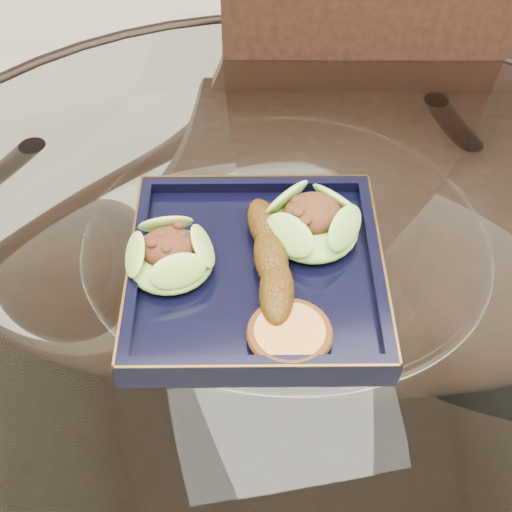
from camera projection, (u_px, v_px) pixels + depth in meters
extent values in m
cylinder|color=white|center=(284.00, 273.00, 0.79)|extent=(1.10, 1.10, 0.01)
torus|color=black|center=(284.00, 273.00, 0.79)|extent=(1.13, 1.13, 0.02)
torus|color=black|center=(274.00, 511.00, 1.26)|extent=(0.81, 0.81, 0.02)
cylinder|color=black|center=(397.00, 277.00, 1.29)|extent=(0.04, 0.04, 0.75)
cylinder|color=black|center=(84.00, 322.00, 1.22)|extent=(0.04, 0.04, 0.75)
cube|color=black|center=(361.00, 265.00, 1.13)|extent=(0.53, 0.53, 0.04)
cube|color=black|center=(369.00, 29.00, 1.05)|extent=(0.43, 0.11, 0.50)
cylinder|color=black|center=(238.00, 458.00, 1.19)|extent=(0.03, 0.03, 0.49)
cylinder|color=black|center=(471.00, 459.00, 1.19)|extent=(0.03, 0.03, 0.49)
cylinder|color=black|center=(242.00, 281.00, 1.46)|extent=(0.03, 0.03, 0.49)
cylinder|color=black|center=(433.00, 282.00, 1.46)|extent=(0.03, 0.03, 0.49)
cube|color=black|center=(256.00, 275.00, 0.77)|extent=(0.31, 0.31, 0.02)
ellipsoid|color=#74A830|center=(170.00, 257.00, 0.75)|extent=(0.12, 0.12, 0.03)
ellipsoid|color=#5F972C|center=(312.00, 225.00, 0.78)|extent=(0.13, 0.13, 0.04)
ellipsoid|color=#5E3809|center=(271.00, 258.00, 0.75)|extent=(0.05, 0.17, 0.03)
cylinder|color=#CD8544|center=(290.00, 334.00, 0.69)|extent=(0.09, 0.09, 0.01)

